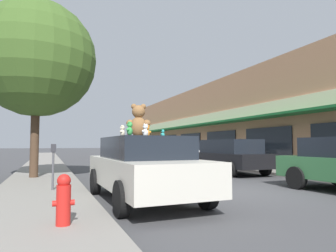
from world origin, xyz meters
name	(u,v)px	position (x,y,z in m)	size (l,w,h in m)	color
ground_plane	(239,192)	(0.00, 0.00, 0.00)	(260.00, 260.00, 0.00)	#424244
sidewalk_near	(39,203)	(-5.41, 0.00, 0.07)	(2.42, 90.00, 0.14)	gray
storefront_row	(274,125)	(13.83, 14.15, 3.18)	(15.66, 40.66, 6.36)	tan
plush_art_car	(144,166)	(-3.01, -0.26, 0.85)	(2.16, 4.80, 1.58)	beige
teddy_bear_giant	(138,121)	(-3.05, 0.11, 2.01)	(0.67, 0.45, 0.89)	olive
teddy_bear_teal	(163,134)	(-2.34, 0.17, 1.69)	(0.16, 0.14, 0.22)	teal
teddy_bear_orange	(147,131)	(-2.90, -0.17, 1.73)	(0.20, 0.21, 0.30)	orange
teddy_bear_pink	(129,133)	(-3.18, 0.58, 1.72)	(0.16, 0.22, 0.29)	pink
teddy_bear_white	(145,131)	(-2.99, -0.31, 1.74)	(0.23, 0.22, 0.33)	white
teddy_bear_cream	(122,131)	(-3.63, -0.55, 1.71)	(0.17, 0.20, 0.27)	beige
teddy_bear_green	(130,129)	(-3.64, -1.26, 1.73)	(0.19, 0.21, 0.30)	green
parked_car_far_center	(230,155)	(2.95, 4.91, 0.89)	(2.03, 4.56, 1.64)	black
parked_car_far_right	(180,153)	(2.95, 10.78, 0.84)	(2.10, 4.14, 1.54)	silver
street_tree	(37,59)	(-5.73, 5.27, 4.78)	(4.59, 4.59, 6.94)	#473323
fire_hydrant	(64,199)	(-5.00, -2.47, 0.53)	(0.33, 0.22, 0.79)	red
parking_meter	(53,161)	(-5.10, 1.51, 0.95)	(0.14, 0.10, 1.27)	#4C4C51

